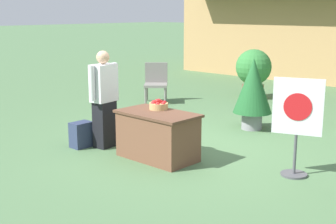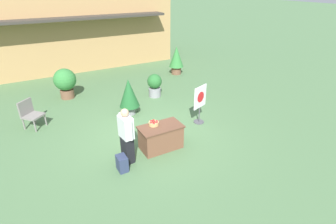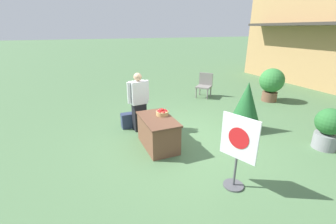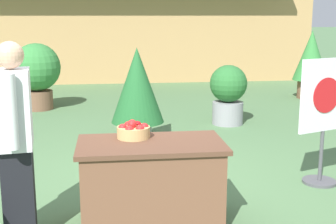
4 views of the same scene
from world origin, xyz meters
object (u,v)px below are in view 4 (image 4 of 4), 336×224
object	(u,v)px
potted_plant_far_left	(311,61)
potted_plant_near_left	(37,71)
person_visitor	(16,141)
apple_basket	(133,130)
potted_plant_far_right	(228,92)
display_table	(151,182)
potted_plant_near_right	(137,89)
poster_board	(324,114)

from	to	relation	value
potted_plant_far_left	potted_plant_near_left	size ratio (longest dim) A/B	1.15
person_visitor	potted_plant_far_left	bearing A→B (deg)	42.16
apple_basket	potted_plant_near_left	world-z (taller)	potted_plant_near_left
person_visitor	potted_plant_far_right	world-z (taller)	person_visitor
display_table	person_visitor	size ratio (longest dim) A/B	0.78
person_visitor	potted_plant_near_left	bearing A→B (deg)	89.29
apple_basket	person_visitor	xyz separation A→B (m)	(-0.94, -0.31, 0.02)
potted_plant_near_right	potted_plant_far_right	distance (m)	1.89
apple_basket	potted_plant_near_left	bearing A→B (deg)	107.19
apple_basket	potted_plant_near_right	world-z (taller)	potted_plant_near_right
potted_plant_far_left	potted_plant_near_left	distance (m)	5.67
poster_board	display_table	bearing A→B (deg)	-89.40
apple_basket	potted_plant_far_right	distance (m)	3.82
potted_plant_near_left	display_table	bearing A→B (deg)	-71.96
display_table	person_visitor	xyz separation A→B (m)	(-1.08, -0.14, 0.44)
potted_plant_far_left	potted_plant_near_left	xyz separation A→B (m)	(-5.65, -0.52, -0.09)
apple_basket	poster_board	world-z (taller)	poster_board
apple_basket	potted_plant_near_right	xyz separation A→B (m)	(0.17, 2.35, -0.01)
potted_plant_near_left	potted_plant_near_right	distance (m)	3.21
potted_plant_near_right	potted_plant_far_right	world-z (taller)	potted_plant_near_right
person_visitor	potted_plant_far_right	xyz separation A→B (m)	(2.66, 3.71, -0.27)
display_table	poster_board	distance (m)	2.06
potted_plant_near_left	potted_plant_far_left	bearing A→B (deg)	5.28
display_table	apple_basket	size ratio (longest dim) A/B	4.30
potted_plant_far_left	potted_plant_near_left	world-z (taller)	potted_plant_far_left
display_table	potted_plant_far_right	distance (m)	3.91
potted_plant_near_left	apple_basket	bearing A→B (deg)	-72.81
potted_plant_far_right	potted_plant_near_right	bearing A→B (deg)	-145.89
person_visitor	potted_plant_near_right	bearing A→B (deg)	59.91
potted_plant_far_left	potted_plant_far_right	world-z (taller)	potted_plant_far_left
person_visitor	potted_plant_near_right	size ratio (longest dim) A/B	1.18
display_table	potted_plant_near_left	size ratio (longest dim) A/B	0.99
potted_plant_far_right	potted_plant_near_left	bearing A→B (deg)	153.34
potted_plant_far_right	person_visitor	bearing A→B (deg)	-125.70
display_table	poster_board	xyz separation A→B (m)	(1.89, 0.74, 0.39)
potted_plant_near_left	potted_plant_far_right	size ratio (longest dim) A/B	1.28
person_visitor	potted_plant_near_left	xyz separation A→B (m)	(-0.62, 5.36, -0.08)
person_visitor	poster_board	xyz separation A→B (m)	(2.96, 0.88, -0.05)
apple_basket	potted_plant_near_left	distance (m)	5.29
display_table	potted_plant_far_left	size ratio (longest dim) A/B	0.86
person_visitor	potted_plant_near_left	world-z (taller)	person_visitor
poster_board	potted_plant_far_right	bearing A→B (deg)	165.25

